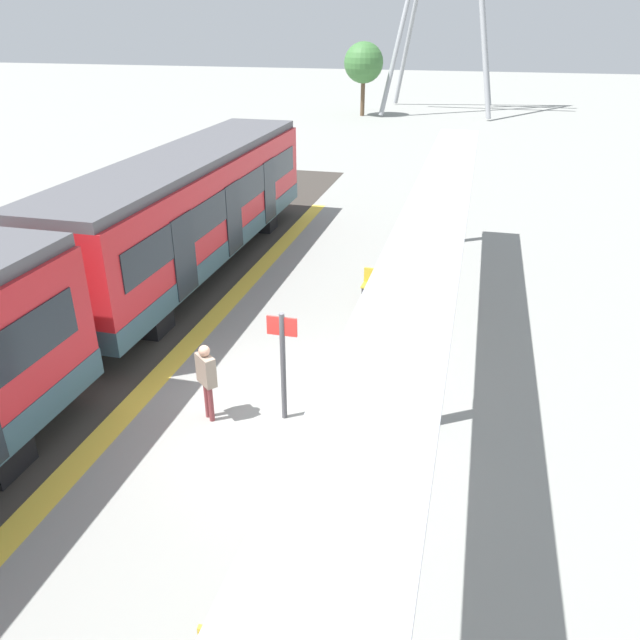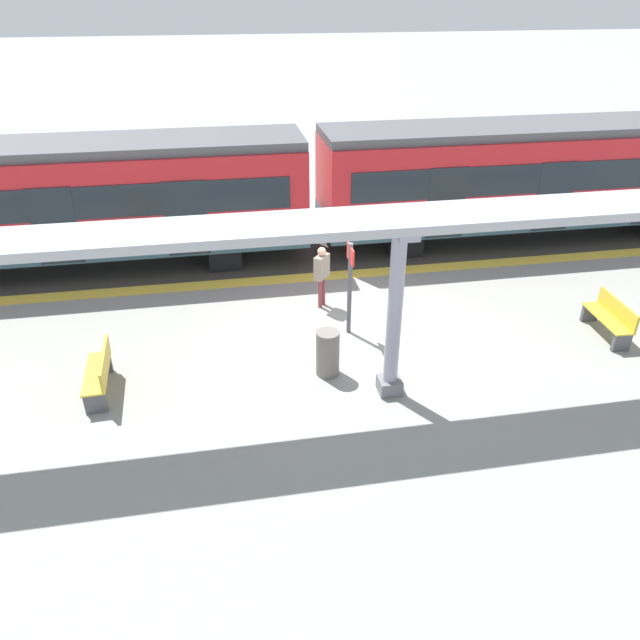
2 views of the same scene
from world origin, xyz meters
name	(u,v)px [view 1 (image 1 of 2)]	position (x,y,z in m)	size (l,w,h in m)	color
ground_plane	(276,411)	(0.00, 0.00, 0.00)	(176.00, 176.00, 0.00)	gray
tactile_edge_strip	(145,391)	(-2.81, 0.00, 0.00)	(0.52, 28.82, 0.01)	yellow
trackbed	(66,379)	(-4.67, 0.00, 0.00)	(3.20, 40.82, 0.01)	#38332D
train_far_carriage	(192,210)	(-4.66, 6.63, 1.83)	(2.65, 13.03, 3.48)	red
canopy_pillar_second	(418,343)	(2.62, 0.13, 1.78)	(1.10, 0.44, 3.50)	slate
canopy_pillar_third	(454,191)	(2.62, 11.01, 1.78)	(1.10, 0.44, 3.50)	slate
canopy_beam	(424,248)	(2.62, -0.06, 3.58)	(1.20, 22.94, 0.16)	#A8AAB2
bench_near_end	(390,287)	(1.39, 5.64, 0.44)	(1.52, 0.52, 0.86)	gold
trash_bin	(357,432)	(1.78, -0.95, 0.49)	(0.48, 0.48, 0.99)	#6B645E
platform_info_sign	(283,357)	(0.23, -0.17, 1.33)	(0.56, 0.10, 2.20)	#4C4C51
passenger_waiting_near_edge	(206,374)	(-1.13, -0.55, 0.98)	(0.48, 0.45, 1.57)	brown
tree_left_background	(364,63)	(-5.88, 40.08, 3.82)	(2.97, 2.97, 5.33)	brown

